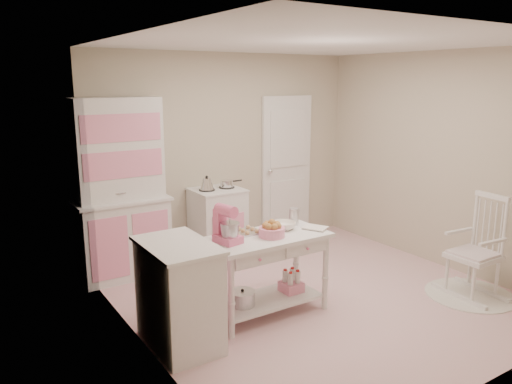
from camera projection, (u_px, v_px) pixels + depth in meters
room_shell at (322, 142)px, 4.95m from camera, size 3.84×3.84×2.62m
door at (286, 168)px, 7.12m from camera, size 0.82×0.05×2.04m
hutch at (121, 190)px, 5.64m from camera, size 1.06×0.50×2.08m
stove at (218, 224)px, 6.36m from camera, size 0.62×0.57×0.92m
base_cabinet at (179, 295)px, 4.26m from camera, size 0.54×0.84×0.92m
lace_rug at (470, 295)px, 5.35m from camera, size 0.92×0.92×0.01m
rocking_chair at (475, 246)px, 5.23m from camera, size 0.54×0.76×1.10m
work_table at (267, 275)px, 4.86m from camera, size 1.20×0.60×0.80m
stand_mixer at (228, 225)px, 4.52m from camera, size 0.25×0.32×0.34m
cookie_tray at (244, 233)px, 4.83m from camera, size 0.34×0.24×0.02m
bread_basket at (272, 232)px, 4.73m from camera, size 0.25×0.25×0.09m
mixing_bowl at (284, 226)px, 4.96m from camera, size 0.24×0.24×0.07m
metal_pitcher at (294, 217)px, 5.11m from camera, size 0.10×0.10×0.17m
recipe_book at (312, 230)px, 4.91m from camera, size 0.26×0.28×0.02m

